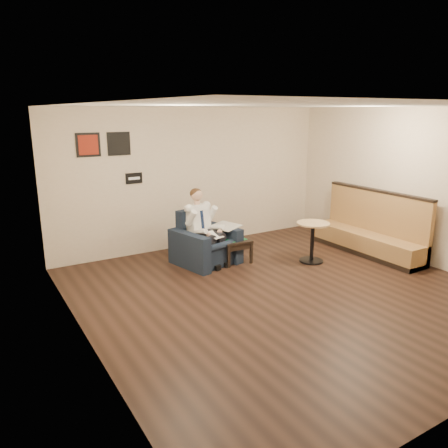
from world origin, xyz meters
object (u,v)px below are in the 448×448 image
banquette (368,223)px  cafe_table (312,242)px  smartphone (232,237)px  seated_man (210,230)px  coffee_mug (239,234)px  armchair (206,238)px  side_table (234,250)px  green_folder (233,239)px

banquette → cafe_table: (-1.27, 0.18, -0.24)m
banquette → smartphone: bearing=156.1°
seated_man → coffee_mug: seated_man is taller
armchair → cafe_table: 1.97m
side_table → cafe_table: 1.46m
banquette → cafe_table: size_ratio=3.20×
green_folder → cafe_table: cafe_table is taller
green_folder → coffee_mug: size_ratio=4.74×
seated_man → side_table: (0.45, -0.08, -0.44)m
side_table → smartphone: size_ratio=3.93×
cafe_table → seated_man: bearing=153.7°
seated_man → smartphone: bearing=-4.9°
side_table → banquette: 2.71m
coffee_mug → side_table: bearing=-149.5°
seated_man → coffee_mug: (0.63, 0.02, -0.17)m
banquette → green_folder: bearing=160.2°
armchair → side_table: bearing=-35.8°
armchair → banquette: 3.20m
armchair → green_folder: size_ratio=2.27×
armchair → smartphone: (0.53, -0.05, -0.04)m
seated_man → smartphone: 0.55m
side_table → banquette: (2.51, -0.93, 0.40)m
armchair → cafe_table: bearing=-41.7°
banquette → seated_man: bearing=161.0°
seated_man → banquette: (2.96, -1.02, -0.04)m
armchair → smartphone: 0.54m
armchair → green_folder: armchair is taller
armchair → coffee_mug: (0.66, -0.10, 0.00)m
seated_man → side_table: bearing=-23.1°
coffee_mug → smartphone: bearing=159.7°
side_table → banquette: size_ratio=0.22×
smartphone → coffee_mug: bearing=-7.1°
coffee_mug → smartphone: (-0.12, 0.05, -0.04)m
green_folder → coffee_mug: coffee_mug is taller
side_table → banquette: bearing=-20.4°
green_folder → banquette: banquette is taller
seated_man → green_folder: 0.48m
seated_man → cafe_table: (1.69, -0.83, -0.28)m
green_folder → smartphone: size_ratio=3.21×
smartphone → banquette: 2.69m
armchair → side_table: (0.48, -0.20, -0.26)m
side_table → banquette: banquette is taller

